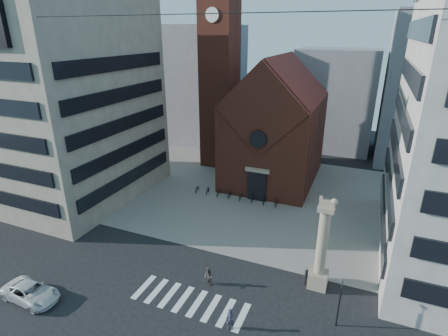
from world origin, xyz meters
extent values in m
plane|color=black|center=(0.00, 0.00, 0.00)|extent=(120.00, 120.00, 0.00)
cube|color=gray|center=(0.00, 19.00, 0.03)|extent=(46.00, 30.00, 0.05)
cube|color=brown|center=(0.00, 25.00, 6.00)|extent=(12.00, 16.00, 12.00)
cube|color=maroon|center=(0.00, 25.40, 12.00)|extent=(12.00, 15.40, 12.00)
cube|color=brown|center=(0.00, 17.05, 12.00)|extent=(11.76, 0.50, 11.76)
cylinder|color=black|center=(0.00, 16.60, 8.50)|extent=(2.20, 0.30, 2.20)
cube|color=black|center=(0.00, 16.85, 2.00)|extent=(2.40, 0.30, 4.00)
cube|color=tan|center=(0.00, 16.80, 4.30)|extent=(3.20, 0.40, 0.50)
cube|color=brown|center=(-10.00, 28.00, 15.00)|extent=(5.00, 5.00, 30.00)
cylinder|color=white|center=(-10.00, 25.40, 23.00)|extent=(2.00, 0.20, 2.00)
cube|color=tan|center=(-24.00, 10.00, 13.00)|extent=(18.00, 20.00, 26.00)
cube|color=gray|center=(-20.00, 40.00, 11.00)|extent=(16.00, 14.00, 22.00)
cube|color=gray|center=(6.00, 45.00, 9.00)|extent=(14.00, 12.00, 18.00)
cube|color=gray|center=(22.00, 42.00, 12.00)|extent=(16.00, 14.00, 24.00)
cube|color=tan|center=(10.00, 3.00, 0.75)|extent=(1.60, 1.60, 1.50)
cylinder|color=tan|center=(10.00, 3.00, 4.50)|extent=(0.90, 0.90, 6.00)
cube|color=tan|center=(10.00, 3.00, 7.70)|extent=(1.30, 1.30, 0.40)
cube|color=tan|center=(10.00, 3.00, 8.10)|extent=(1.20, 0.50, 0.55)
sphere|color=tan|center=(10.55, 3.00, 8.35)|extent=(0.56, 0.56, 0.56)
cube|color=tan|center=(9.50, 3.00, 8.50)|extent=(0.25, 0.15, 0.35)
cylinder|color=black|center=(12.00, -1.00, 1.75)|extent=(0.12, 0.12, 3.50)
imported|color=black|center=(12.00, -1.00, 3.90)|extent=(0.13, 0.16, 0.80)
imported|color=silver|center=(-11.74, -7.86, 0.71)|extent=(5.19, 2.55, 1.42)
imported|color=#333144|center=(4.68, -4.36, 0.89)|extent=(0.71, 0.52, 1.78)
imported|color=#504440|center=(1.12, -0.56, 0.88)|extent=(1.07, 1.02, 1.75)
imported|color=#27262E|center=(9.00, 2.79, 0.78)|extent=(0.47, 0.95, 1.56)
imported|color=black|center=(-8.42, 16.21, 0.50)|extent=(0.85, 1.78, 0.90)
imported|color=black|center=(-6.81, 16.21, 0.55)|extent=(0.72, 1.72, 1.00)
imported|color=black|center=(-5.21, 16.21, 0.50)|extent=(0.85, 1.78, 0.90)
imported|color=black|center=(-3.60, 16.21, 0.55)|extent=(0.72, 1.72, 1.00)
imported|color=black|center=(-1.99, 16.21, 0.50)|extent=(0.85, 1.78, 0.90)
imported|color=black|center=(-0.39, 16.21, 0.55)|extent=(0.72, 1.72, 1.00)
imported|color=black|center=(1.22, 16.21, 0.50)|extent=(0.85, 1.78, 0.90)
imported|color=black|center=(2.83, 16.21, 0.55)|extent=(0.72, 1.72, 1.00)
camera|label=1|loc=(11.94, -23.05, 20.90)|focal=28.00mm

